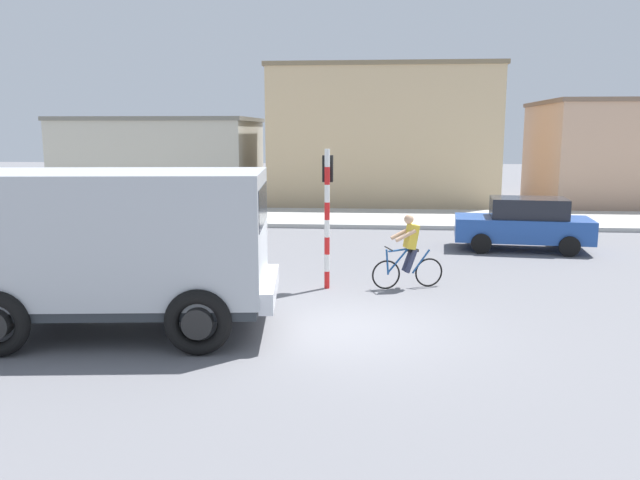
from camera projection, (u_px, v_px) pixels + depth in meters
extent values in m
plane|color=slate|center=(347.00, 327.00, 11.70)|extent=(120.00, 120.00, 0.00)
cube|color=#ADADA8|center=(362.00, 218.00, 25.82)|extent=(80.00, 5.00, 0.16)
cube|color=#B2B7BC|center=(116.00, 234.00, 11.15)|extent=(5.44, 3.05, 2.20)
cube|color=#2D3338|center=(120.00, 298.00, 11.35)|extent=(5.33, 2.99, 0.16)
cube|color=silver|center=(270.00, 288.00, 11.39)|extent=(0.50, 2.39, 0.36)
cube|color=black|center=(260.00, 205.00, 11.13)|extent=(0.35, 2.13, 0.70)
torus|color=black|center=(219.00, 284.00, 12.67)|extent=(1.12, 0.36, 1.10)
cylinder|color=black|center=(219.00, 284.00, 12.67)|extent=(0.52, 0.35, 0.50)
torus|color=black|center=(198.00, 322.00, 10.14)|extent=(1.12, 0.36, 1.10)
cylinder|color=black|center=(198.00, 322.00, 10.14)|extent=(0.52, 0.35, 0.50)
torus|color=black|center=(57.00, 285.00, 12.59)|extent=(1.12, 0.36, 1.10)
cylinder|color=black|center=(57.00, 285.00, 12.59)|extent=(0.52, 0.35, 0.50)
torus|color=black|center=(386.00, 275.00, 14.45)|extent=(0.66, 0.25, 0.68)
torus|color=black|center=(429.00, 272.00, 14.69)|extent=(0.66, 0.25, 0.68)
cylinder|color=#1E4C8C|center=(401.00, 250.00, 14.43)|extent=(0.58, 0.23, 0.09)
cylinder|color=#1E4C8C|center=(398.00, 260.00, 14.46)|extent=(0.50, 0.20, 0.57)
cylinder|color=#1E4C8C|center=(421.00, 261.00, 14.59)|extent=(0.43, 0.18, 0.57)
cylinder|color=#1E4C8C|center=(387.00, 262.00, 14.41)|extent=(0.10, 0.07, 0.59)
cylinder|color=black|center=(389.00, 248.00, 14.36)|extent=(0.18, 0.48, 0.03)
cube|color=black|center=(413.00, 250.00, 14.50)|extent=(0.27, 0.19, 0.06)
cube|color=gold|center=(411.00, 236.00, 14.44)|extent=(0.38, 0.40, 0.59)
sphere|color=tan|center=(409.00, 219.00, 14.35)|extent=(0.22, 0.22, 0.22)
cylinder|color=#2D334C|center=(411.00, 261.00, 14.43)|extent=(0.33, 0.21, 0.57)
cylinder|color=tan|center=(406.00, 236.00, 14.23)|extent=(0.50, 0.24, 0.29)
cylinder|color=#2D334C|center=(408.00, 259.00, 14.62)|extent=(0.33, 0.21, 0.57)
cylinder|color=tan|center=(401.00, 233.00, 14.54)|extent=(0.50, 0.24, 0.29)
cylinder|color=red|center=(327.00, 280.00, 14.57)|extent=(0.12, 0.12, 0.40)
cylinder|color=white|center=(327.00, 263.00, 14.50)|extent=(0.12, 0.12, 0.40)
cylinder|color=red|center=(327.00, 246.00, 14.43)|extent=(0.12, 0.12, 0.40)
cylinder|color=white|center=(327.00, 228.00, 14.36)|extent=(0.12, 0.12, 0.40)
cylinder|color=red|center=(327.00, 211.00, 14.29)|extent=(0.12, 0.12, 0.40)
cylinder|color=white|center=(327.00, 193.00, 14.23)|extent=(0.12, 0.12, 0.40)
cylinder|color=red|center=(327.00, 176.00, 14.16)|extent=(0.12, 0.12, 0.40)
cylinder|color=white|center=(327.00, 158.00, 14.09)|extent=(0.12, 0.12, 0.40)
cube|color=black|center=(328.00, 169.00, 14.31)|extent=(0.24, 0.20, 0.60)
sphere|color=green|center=(328.00, 168.00, 14.43)|extent=(0.14, 0.14, 0.14)
cube|color=#234C9E|center=(522.00, 229.00, 19.21)|extent=(4.16, 2.13, 0.70)
cube|color=black|center=(528.00, 208.00, 19.07)|extent=(2.35, 1.68, 0.60)
cylinder|color=black|center=(481.00, 244.00, 18.68)|extent=(0.62, 0.24, 0.60)
cylinder|color=black|center=(478.00, 234.00, 20.32)|extent=(0.62, 0.24, 0.60)
cylinder|color=black|center=(569.00, 246.00, 18.21)|extent=(0.62, 0.24, 0.60)
cylinder|color=black|center=(559.00, 237.00, 19.85)|extent=(0.62, 0.24, 0.60)
cube|color=gold|center=(74.00, 227.00, 19.67)|extent=(4.30, 2.65, 0.70)
cube|color=black|center=(68.00, 206.00, 19.53)|extent=(2.49, 1.95, 0.60)
cylinder|color=black|center=(120.00, 232.00, 20.76)|extent=(0.63, 0.32, 0.60)
cylinder|color=black|center=(112.00, 241.00, 19.11)|extent=(0.63, 0.32, 0.60)
cylinder|color=black|center=(40.00, 234.00, 20.35)|extent=(0.63, 0.32, 0.60)
cylinder|color=black|center=(25.00, 243.00, 18.70)|extent=(0.63, 0.32, 0.60)
cube|color=#B2AD9E|center=(163.00, 161.00, 32.70)|extent=(9.39, 6.52, 4.07)
cube|color=slate|center=(161.00, 120.00, 32.33)|extent=(9.57, 6.65, 0.20)
cube|color=#D1B284|center=(382.00, 138.00, 31.21)|extent=(10.70, 5.89, 6.49)
cube|color=#7D6B4F|center=(383.00, 69.00, 30.64)|extent=(10.91, 6.00, 0.20)
cube|color=tan|center=(623.00, 155.00, 30.86)|extent=(8.05, 7.18, 4.85)
cube|color=#775E4C|center=(628.00, 103.00, 30.43)|extent=(8.21, 7.32, 0.20)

